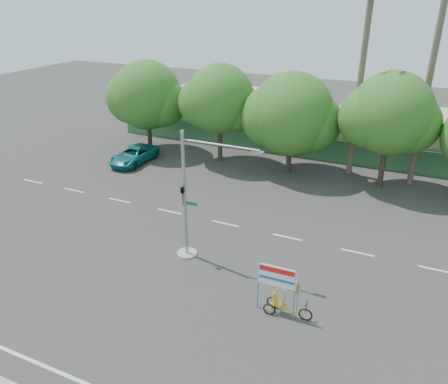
% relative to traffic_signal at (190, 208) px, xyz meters
% --- Properties ---
extents(ground, '(120.00, 120.00, 0.00)m').
position_rel_traffic_signal_xyz_m(ground, '(2.20, -3.98, -2.92)').
color(ground, '#33302D').
rests_on(ground, ground).
extents(fence, '(38.00, 0.08, 2.00)m').
position_rel_traffic_signal_xyz_m(fence, '(2.20, 17.52, -1.92)').
color(fence, '#336B3D').
rests_on(fence, ground).
extents(building_left, '(12.00, 8.00, 4.00)m').
position_rel_traffic_signal_xyz_m(building_left, '(-7.80, 22.02, -0.92)').
color(building_left, beige).
rests_on(building_left, ground).
extents(building_right, '(14.00, 8.00, 3.60)m').
position_rel_traffic_signal_xyz_m(building_right, '(10.20, 22.02, -1.12)').
color(building_right, beige).
rests_on(building_right, ground).
extents(tree_far_left, '(7.14, 6.00, 7.96)m').
position_rel_traffic_signal_xyz_m(tree_far_left, '(-11.85, 14.02, 1.84)').
color(tree_far_left, '#473828').
rests_on(tree_far_left, ground).
extents(tree_left, '(6.66, 5.60, 8.07)m').
position_rel_traffic_signal_xyz_m(tree_left, '(-4.85, 14.02, 2.14)').
color(tree_left, '#473828').
rests_on(tree_left, ground).
extents(tree_center, '(7.62, 6.40, 7.85)m').
position_rel_traffic_signal_xyz_m(tree_center, '(1.14, 14.02, 1.55)').
color(tree_center, '#473828').
rests_on(tree_center, ground).
extents(tree_right, '(6.90, 5.80, 8.36)m').
position_rel_traffic_signal_xyz_m(tree_right, '(8.15, 14.02, 2.32)').
color(tree_right, '#473828').
rests_on(tree_right, ground).
extents(palm_tall, '(3.73, 3.79, 17.45)m').
position_rel_traffic_signal_xyz_m(palm_tall, '(10.20, 15.52, 7.55)').
color(palm_tall, '#70604C').
rests_on(palm_tall, ground).
extents(palm_short, '(3.73, 3.79, 14.45)m').
position_rel_traffic_signal_xyz_m(palm_short, '(5.70, 15.52, 5.94)').
color(palm_short, '#70604C').
rests_on(palm_short, ground).
extents(traffic_signal, '(4.72, 1.10, 7.00)m').
position_rel_traffic_signal_xyz_m(traffic_signal, '(0.00, 0.00, 0.00)').
color(traffic_signal, gray).
rests_on(traffic_signal, ground).
extents(trike_billboard, '(2.57, 0.60, 2.52)m').
position_rel_traffic_signal_xyz_m(trike_billboard, '(5.82, -2.51, -1.90)').
color(trike_billboard, black).
rests_on(trike_billboard, ground).
extents(pickup_truck, '(2.36, 4.94, 1.36)m').
position_rel_traffic_signal_xyz_m(pickup_truck, '(-11.14, 10.57, -2.24)').
color(pickup_truck, '#0F686B').
rests_on(pickup_truck, ground).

